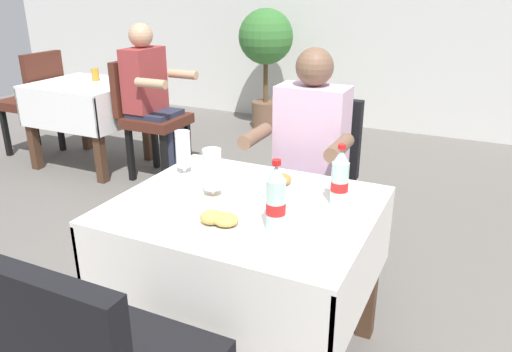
% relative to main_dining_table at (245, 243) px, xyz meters
% --- Properties ---
extents(main_dining_table, '(1.01, 0.85, 0.74)m').
position_rel_main_dining_table_xyz_m(main_dining_table, '(0.00, 0.00, 0.00)').
color(main_dining_table, white).
rests_on(main_dining_table, ground).
extents(chair_far_diner_seat, '(0.44, 0.50, 0.97)m').
position_rel_main_dining_table_xyz_m(chair_far_diner_seat, '(0.00, 0.82, -0.01)').
color(chair_far_diner_seat, black).
rests_on(chair_far_diner_seat, ground).
extents(seated_diner_far, '(0.50, 0.46, 1.26)m').
position_rel_main_dining_table_xyz_m(seated_diner_far, '(0.00, 0.71, 0.15)').
color(seated_diner_far, '#282D42').
rests_on(seated_diner_far, ground).
extents(plate_near_camera, '(0.24, 0.24, 0.06)m').
position_rel_main_dining_table_xyz_m(plate_near_camera, '(0.02, -0.22, 0.20)').
color(plate_near_camera, white).
rests_on(plate_near_camera, main_dining_table).
extents(plate_far_diner, '(0.25, 0.25, 0.06)m').
position_rel_main_dining_table_xyz_m(plate_far_diner, '(0.05, 0.19, 0.20)').
color(plate_far_diner, white).
rests_on(plate_far_diner, main_dining_table).
extents(beer_glass_left, '(0.08, 0.08, 0.20)m').
position_rel_main_dining_table_xyz_m(beer_glass_left, '(-0.15, 0.01, 0.28)').
color(beer_glass_left, white).
rests_on(beer_glass_left, main_dining_table).
extents(beer_glass_middle, '(0.07, 0.07, 0.20)m').
position_rel_main_dining_table_xyz_m(beer_glass_middle, '(-0.40, 0.17, 0.29)').
color(beer_glass_middle, white).
rests_on(beer_glass_middle, main_dining_table).
extents(cola_bottle_primary, '(0.07, 0.07, 0.26)m').
position_rel_main_dining_table_xyz_m(cola_bottle_primary, '(0.20, -0.16, 0.29)').
color(cola_bottle_primary, silver).
rests_on(cola_bottle_primary, main_dining_table).
extents(cola_bottle_secondary, '(0.07, 0.07, 0.25)m').
position_rel_main_dining_table_xyz_m(cola_bottle_secondary, '(0.34, 0.15, 0.29)').
color(cola_bottle_secondary, silver).
rests_on(cola_bottle_secondary, main_dining_table).
extents(background_dining_table, '(0.87, 0.75, 0.74)m').
position_rel_main_dining_table_xyz_m(background_dining_table, '(-2.37, 1.64, -0.02)').
color(background_dining_table, white).
rests_on(background_dining_table, ground).
extents(background_chair_left, '(0.50, 0.44, 0.97)m').
position_rel_main_dining_table_xyz_m(background_chair_left, '(-3.01, 1.64, -0.01)').
color(background_chair_left, '#4C2319').
rests_on(background_chair_left, ground).
extents(background_chair_right, '(0.50, 0.44, 0.97)m').
position_rel_main_dining_table_xyz_m(background_chair_right, '(-1.72, 1.64, -0.01)').
color(background_chair_right, '#4C2319').
rests_on(background_chair_right, ground).
extents(background_patron, '(0.46, 0.50, 1.26)m').
position_rel_main_dining_table_xyz_m(background_patron, '(-1.67, 1.64, 0.15)').
color(background_patron, '#282D42').
rests_on(background_patron, ground).
extents(background_table_tumbler, '(0.06, 0.06, 0.11)m').
position_rel_main_dining_table_xyz_m(background_table_tumbler, '(-2.35, 1.75, 0.23)').
color(background_table_tumbler, '#C68928').
rests_on(background_table_tumbler, background_dining_table).
extents(potted_plant_corner, '(0.59, 0.59, 1.30)m').
position_rel_main_dining_table_xyz_m(potted_plant_corner, '(-1.46, 3.41, 0.34)').
color(potted_plant_corner, brown).
rests_on(potted_plant_corner, ground).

